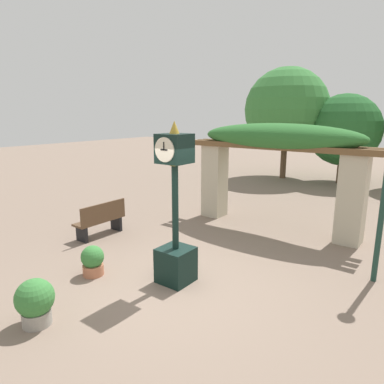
{
  "coord_description": "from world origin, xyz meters",
  "views": [
    {
      "loc": [
        3.63,
        -4.4,
        3.07
      ],
      "look_at": [
        -0.16,
        0.64,
        1.62
      ],
      "focal_mm": 32.0,
      "sensor_mm": 36.0,
      "label": 1
    }
  ],
  "objects_px": {
    "potted_plant_near_right": "(93,260)",
    "park_bench": "(101,220)",
    "pedestal_clock": "(175,221)",
    "potted_plant_near_left": "(35,301)"
  },
  "relations": [
    {
      "from": "potted_plant_near_right",
      "to": "park_bench",
      "type": "xyz_separation_m",
      "value": [
        -1.63,
        1.5,
        0.13
      ]
    },
    {
      "from": "pedestal_clock",
      "to": "potted_plant_near_left",
      "type": "relative_size",
      "value": 4.1
    },
    {
      "from": "potted_plant_near_right",
      "to": "pedestal_clock",
      "type": "bearing_deg",
      "value": 28.09
    },
    {
      "from": "pedestal_clock",
      "to": "potted_plant_near_right",
      "type": "xyz_separation_m",
      "value": [
        -1.45,
        -0.77,
        -0.89
      ]
    },
    {
      "from": "potted_plant_near_left",
      "to": "park_bench",
      "type": "bearing_deg",
      "value": 127.12
    },
    {
      "from": "potted_plant_near_left",
      "to": "potted_plant_near_right",
      "type": "distance_m",
      "value": 1.66
    },
    {
      "from": "potted_plant_near_left",
      "to": "park_bench",
      "type": "relative_size",
      "value": 0.53
    },
    {
      "from": "potted_plant_near_left",
      "to": "park_bench",
      "type": "height_order",
      "value": "park_bench"
    },
    {
      "from": "potted_plant_near_right",
      "to": "park_bench",
      "type": "relative_size",
      "value": 0.44
    },
    {
      "from": "potted_plant_near_right",
      "to": "potted_plant_near_left",
      "type": "bearing_deg",
      "value": -66.53
    }
  ]
}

